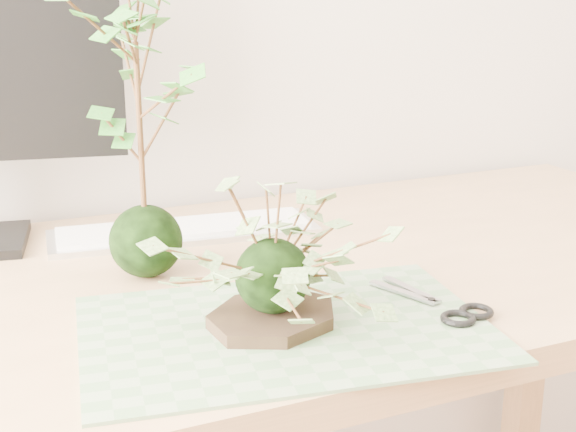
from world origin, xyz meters
The scene contains 7 objects.
desk centered at (0.01, 1.23, 0.65)m, with size 1.60×0.70×0.74m.
cutting_mat centered at (-0.05, 1.03, 0.74)m, with size 0.46×0.31×0.00m, color #5C8754.
stone_dish centered at (-0.06, 1.05, 0.75)m, with size 0.17×0.17×0.01m, color black.
ivy_kokedama centered at (-0.06, 1.05, 0.84)m, with size 0.28×0.28×0.17m.
maple_kokedama centered at (-0.15, 1.27, 1.02)m, with size 0.24×0.24×0.41m.
keyboard centered at (-0.05, 1.42, 0.75)m, with size 0.42×0.17×0.02m.
scissors centered at (0.14, 0.99, 0.75)m, with size 0.08×0.17×0.01m.
Camera 1 is at (-0.39, 0.27, 1.12)m, focal length 50.00 mm.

